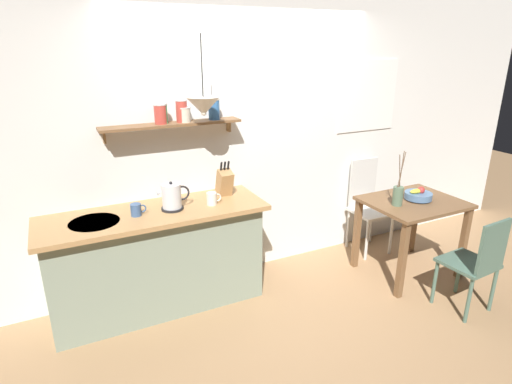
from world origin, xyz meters
The scene contains 14 objects.
ground_plane centered at (0.00, 0.00, 0.00)m, with size 14.00×14.00×0.00m, color #A87F56.
back_wall centered at (0.21, 0.65, 1.35)m, with size 6.80×0.11×2.70m.
kitchen_counter centered at (-1.00, 0.32, 0.46)m, with size 1.83×0.63×0.91m.
wall_shelf centered at (-0.70, 0.49, 1.62)m, with size 1.17×0.20×0.32m.
dining_table centered at (1.38, -0.19, 0.64)m, with size 0.89×0.73×0.77m.
dining_chair_near centered at (1.37, -0.94, 0.49)m, with size 0.42×0.41×0.88m.
dining_chair_far centered at (1.35, 0.42, 0.56)m, with size 0.40×0.41×1.02m.
fruit_bowl centered at (1.43, -0.19, 0.82)m, with size 0.26×0.26×0.13m.
twig_vase centered at (1.14, -0.21, 0.87)m, with size 0.10×0.10×0.52m.
electric_kettle centered at (-0.85, 0.27, 1.02)m, with size 0.27×0.18×0.24m.
knife_block centered at (-0.34, 0.39, 1.04)m, with size 0.12×0.18×0.32m.
coffee_mug_by_sink centered at (-1.15, 0.26, 0.96)m, with size 0.13×0.08×0.10m.
coffee_mug_spare centered at (-0.52, 0.23, 0.96)m, with size 0.13×0.09×0.11m.
pendant_lamp centered at (-0.56, 0.26, 1.74)m, with size 0.27×0.27×0.61m.
Camera 1 is at (-1.65, -2.90, 2.19)m, focal length 29.36 mm.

